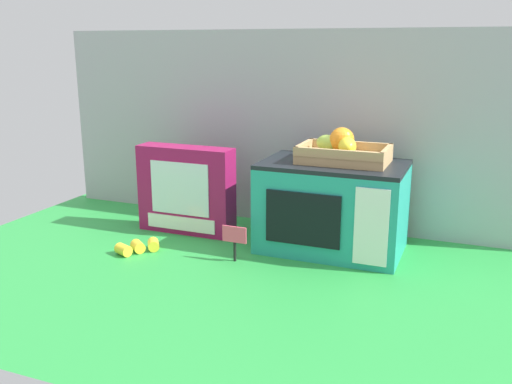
{
  "coord_description": "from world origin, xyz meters",
  "views": [
    {
      "loc": [
        0.59,
        -1.52,
        0.58
      ],
      "look_at": [
        -0.02,
        -0.02,
        0.15
      ],
      "focal_mm": 39.48,
      "sensor_mm": 36.0,
      "label": 1
    }
  ],
  "objects": [
    {
      "name": "display_back_panel",
      "position": [
        0.0,
        0.19,
        0.31
      ],
      "size": [
        1.61,
        0.03,
        0.62
      ],
      "primitive_type": "cube",
      "color": "#A0A3A8",
      "rests_on": "ground"
    },
    {
      "name": "food_groups_crate",
      "position": [
        0.23,
        0.0,
        0.29
      ],
      "size": [
        0.25,
        0.16,
        0.09
      ],
      "color": "tan",
      "rests_on": "toy_microwave"
    },
    {
      "name": "loose_toy_banana",
      "position": [
        -0.29,
        -0.25,
        0.02
      ],
      "size": [
        0.11,
        0.12,
        0.03
      ],
      "color": "yellow",
      "rests_on": "ground"
    },
    {
      "name": "price_sign",
      "position": [
        -0.01,
        -0.2,
        0.07
      ],
      "size": [
        0.07,
        0.01,
        0.1
      ],
      "color": "black",
      "rests_on": "ground"
    },
    {
      "name": "ground_plane",
      "position": [
        0.0,
        0.0,
        0.0
      ],
      "size": [
        1.7,
        1.7,
        0.0
      ],
      "primitive_type": "plane",
      "color": "green",
      "rests_on": "ground"
    },
    {
      "name": "cookie_set_box",
      "position": [
        -0.25,
        -0.03,
        0.14
      ],
      "size": [
        0.31,
        0.08,
        0.27
      ],
      "color": "#99144C",
      "rests_on": "ground"
    },
    {
      "name": "toy_microwave",
      "position": [
        0.21,
        -0.01,
        0.13
      ],
      "size": [
        0.4,
        0.26,
        0.26
      ],
      "color": "teal",
      "rests_on": "ground"
    }
  ]
}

